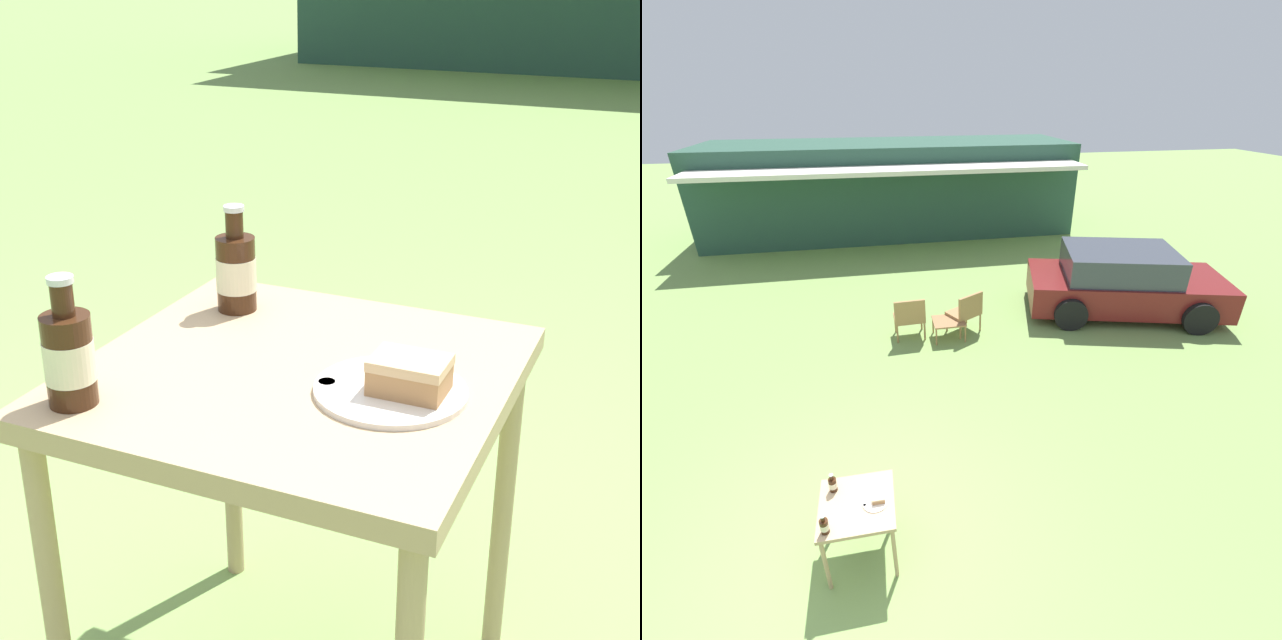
{
  "view_description": "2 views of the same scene",
  "coord_description": "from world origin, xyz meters",
  "views": [
    {
      "loc": [
        0.59,
        -1.22,
        1.38
      ],
      "look_at": [
        0.0,
        0.1,
        0.78
      ],
      "focal_mm": 50.0,
      "sensor_mm": 36.0,
      "label": 1
    },
    {
      "loc": [
        0.45,
        -2.88,
        4.16
      ],
      "look_at": [
        1.63,
        3.1,
        0.9
      ],
      "focal_mm": 24.0,
      "sensor_mm": 36.0,
      "label": 2
    }
  ],
  "objects": [
    {
      "name": "cola_bottle_far",
      "position": [
        -0.26,
        -0.25,
        0.81
      ],
      "size": [
        0.08,
        0.08,
        0.21
      ],
      "color": "#381E0F",
      "rests_on": "patio_table"
    },
    {
      "name": "fork",
      "position": [
        0.14,
        -0.03,
        0.74
      ],
      "size": [
        0.17,
        0.04,
        0.01
      ],
      "color": "silver",
      "rests_on": "patio_table"
    },
    {
      "name": "loose_bottle_cap",
      "position": [
        0.08,
        -0.04,
        0.74
      ],
      "size": [
        0.03,
        0.03,
        0.01
      ],
      "color": "silver",
      "rests_on": "patio_table"
    },
    {
      "name": "cake_on_plate",
      "position": [
        0.19,
        -0.02,
        0.75
      ],
      "size": [
        0.25,
        0.25,
        0.07
      ],
      "color": "silver",
      "rests_on": "patio_table"
    },
    {
      "name": "cola_bottle_near",
      "position": [
        -0.22,
        0.2,
        0.81
      ],
      "size": [
        0.08,
        0.08,
        0.21
      ],
      "color": "#381E0F",
      "rests_on": "patio_table"
    },
    {
      "name": "patio_table",
      "position": [
        0.0,
        0.0,
        0.64
      ],
      "size": [
        0.7,
        0.69,
        0.73
      ],
      "color": "tan",
      "rests_on": "ground_plane"
    }
  ]
}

